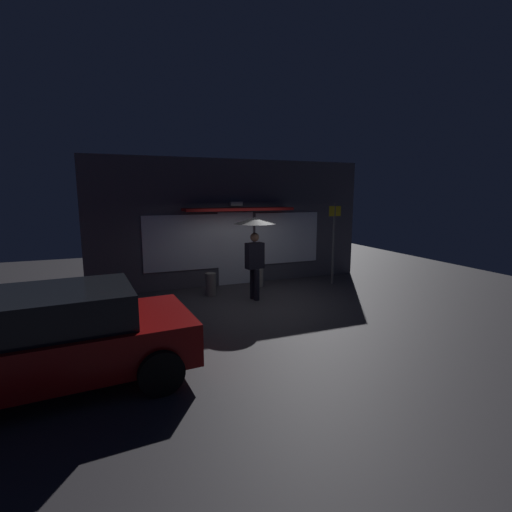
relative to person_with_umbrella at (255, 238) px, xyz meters
name	(u,v)px	position (x,y,z in m)	size (l,w,h in m)	color
ground_plane	(263,303)	(0.08, -0.41, -1.63)	(18.00, 18.00, 0.00)	#38353A
building_facade	(234,223)	(0.08, 1.92, 0.24)	(8.45, 1.00, 3.75)	#4C4C56
person_with_umbrella	(255,238)	(0.00, 0.00, 0.00)	(1.07, 1.07, 2.15)	black
parked_car	(53,338)	(-4.27, -3.03, -0.90)	(4.00, 2.26, 1.41)	maroon
street_sign_post	(334,239)	(2.84, 0.69, -0.22)	(0.40, 0.07, 2.48)	#595B60
sidewalk_bollard	(211,284)	(-0.98, 0.78, -1.32)	(0.28, 0.28, 0.62)	slate
sidewalk_bollard_2	(260,277)	(0.65, 1.23, -1.35)	(0.21, 0.21, 0.55)	#9E998E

